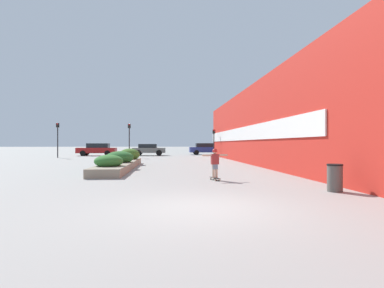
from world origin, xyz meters
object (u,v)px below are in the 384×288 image
at_px(trash_bin, 335,178).
at_px(car_center_right, 149,149).
at_px(skateboard, 215,178).
at_px(traffic_light_right, 214,138).
at_px(car_leftmost, 97,149).
at_px(car_center_left, 206,149).
at_px(skateboarder, 215,160).
at_px(traffic_light_far_left, 58,134).
at_px(traffic_light_left, 129,135).

distance_m(trash_bin, car_center_right, 30.16).
relative_size(skateboard, traffic_light_right, 0.25).
bearing_deg(car_leftmost, car_center_left, -80.28).
bearing_deg(traffic_light_right, skateboard, -98.84).
distance_m(car_center_left, traffic_light_right, 7.52).
height_order(skateboarder, traffic_light_far_left, traffic_light_far_left).
xyz_separation_m(trash_bin, traffic_light_right, (0.06, 24.32, 1.70)).
distance_m(car_center_right, traffic_light_left, 6.04).
relative_size(trash_bin, traffic_light_left, 0.24).
bearing_deg(car_center_right, skateboarder, 9.27).
relative_size(skateboarder, trash_bin, 1.39).
height_order(skateboard, car_leftmost, car_leftmost).
bearing_deg(trash_bin, car_center_left, 89.79).
bearing_deg(car_center_right, traffic_light_left, -17.46).
relative_size(skateboarder, traffic_light_left, 0.33).
distance_m(skateboarder, traffic_light_left, 21.40).
bearing_deg(trash_bin, traffic_light_left, 111.27).
relative_size(skateboard, skateboarder, 0.65).
relative_size(skateboarder, car_leftmost, 0.25).
height_order(skateboard, traffic_light_far_left, traffic_light_far_left).
height_order(traffic_light_left, traffic_light_far_left, traffic_light_far_left).
bearing_deg(traffic_light_left, skateboard, -73.69).
height_order(traffic_light_right, traffic_light_far_left, traffic_light_far_left).
relative_size(skateboard, traffic_light_far_left, 0.21).
bearing_deg(car_center_left, car_leftmost, -80.28).
bearing_deg(trash_bin, skateboarder, 135.23).
xyz_separation_m(trash_bin, traffic_light_far_left, (-16.77, 24.00, 2.06)).
distance_m(car_center_left, car_center_right, 7.99).
bearing_deg(skateboarder, car_leftmost, 99.81).
bearing_deg(traffic_light_right, car_center_right, 146.94).
bearing_deg(traffic_light_right, traffic_light_left, -176.05).
bearing_deg(skateboard, traffic_light_far_left, 110.70).
relative_size(car_center_right, traffic_light_right, 1.33).
distance_m(skateboarder, car_center_left, 28.72).
height_order(traffic_light_left, traffic_light_right, traffic_light_left).
xyz_separation_m(car_center_left, car_center_right, (-7.59, -2.50, -0.04)).
bearing_deg(traffic_light_left, skateboarder, -73.69).
distance_m(traffic_light_left, traffic_light_right, 9.30).
bearing_deg(car_center_left, skateboard, -6.68).
bearing_deg(traffic_light_left, car_center_right, 72.54).
distance_m(skateboard, skateboarder, 0.74).
bearing_deg(skateboard, car_center_left, 70.95).
bearing_deg(skateboarder, skateboard, 0.00).
xyz_separation_m(skateboarder, traffic_light_far_left, (-13.54, 20.80, 1.67)).
xyz_separation_m(skateboarder, traffic_light_right, (3.28, 21.12, 1.31)).
relative_size(car_center_left, traffic_light_right, 1.49).
bearing_deg(car_center_right, traffic_light_right, 56.94).
distance_m(skateboard, car_center_right, 26.38).
height_order(car_center_right, traffic_light_right, traffic_light_right).
bearing_deg(trash_bin, car_center_right, 104.35).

